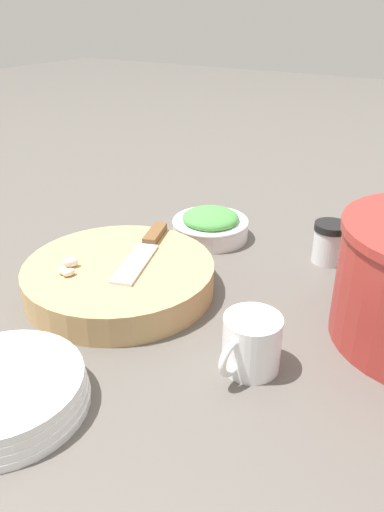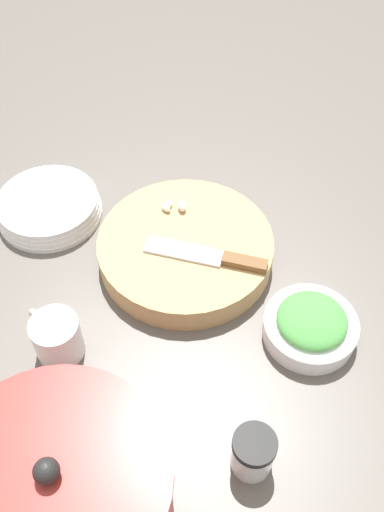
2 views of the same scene
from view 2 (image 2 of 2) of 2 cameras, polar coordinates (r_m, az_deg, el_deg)
name	(u,v)px [view 2 (image 2 of 2)]	position (r m, az deg, el deg)	size (l,w,h in m)	color
ground_plane	(189,320)	(0.91, -0.28, -6.46)	(5.00, 5.00, 0.00)	#56514C
cutting_board	(186,249)	(0.96, -0.65, 0.67)	(0.29, 0.29, 0.05)	tan
chef_knife	(213,257)	(0.92, 2.11, -0.07)	(0.20, 0.09, 0.01)	brown
garlic_cloves	(174,206)	(0.99, -1.81, 5.01)	(0.05, 0.04, 0.02)	silver
herb_bowl	(311,325)	(0.89, 11.77, -6.80)	(0.15, 0.15, 0.06)	white
spice_jar	(253,453)	(0.78, 6.11, -18.99)	(0.06, 0.06, 0.07)	silver
coffee_mug	(56,337)	(0.87, -13.40, -7.89)	(0.10, 0.07, 0.07)	white
plate_stack	(49,207)	(1.07, -14.14, 4.78)	(0.19, 0.19, 0.04)	white
stock_pot	(63,500)	(0.72, -12.78, -22.69)	(0.26, 0.26, 0.19)	#9E2D28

